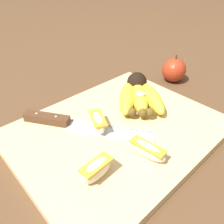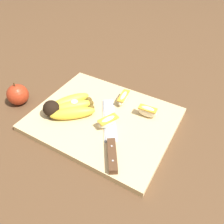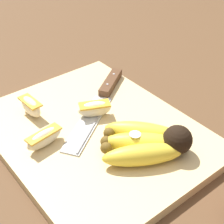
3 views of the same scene
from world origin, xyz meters
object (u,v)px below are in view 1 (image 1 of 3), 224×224
(apple_wedge_middle, at_px, (97,169))
(whole_apple, at_px, (174,70))
(chefs_knife, at_px, (68,123))
(apple_wedge_far, at_px, (147,150))
(banana_bunch, at_px, (139,95))
(apple_wedge_near, at_px, (98,122))

(apple_wedge_middle, relative_size, whole_apple, 0.74)
(chefs_knife, height_order, apple_wedge_far, apple_wedge_far)
(apple_wedge_middle, bearing_deg, chefs_knife, 74.07)
(apple_wedge_middle, height_order, whole_apple, whole_apple)
(banana_bunch, xyz_separation_m, apple_wedge_middle, (-0.22, -0.11, -0.00))
(banana_bunch, xyz_separation_m, apple_wedge_far, (-0.12, -0.13, -0.00))
(apple_wedge_middle, xyz_separation_m, whole_apple, (0.41, 0.13, -0.00))
(whole_apple, bearing_deg, banana_bunch, -171.35)
(banana_bunch, relative_size, apple_wedge_near, 2.38)
(apple_wedge_near, xyz_separation_m, apple_wedge_far, (0.01, -0.12, -0.00))
(chefs_knife, xyz_separation_m, apple_wedge_near, (0.04, -0.05, 0.01))
(banana_bunch, bearing_deg, apple_wedge_middle, -154.24)
(apple_wedge_near, relative_size, whole_apple, 0.84)
(apple_wedge_middle, xyz_separation_m, apple_wedge_far, (0.09, -0.02, -0.00))
(apple_wedge_near, height_order, whole_apple, whole_apple)
(apple_wedge_far, bearing_deg, whole_apple, 26.95)
(apple_wedge_middle, height_order, apple_wedge_far, apple_wedge_middle)
(apple_wedge_far, distance_m, whole_apple, 0.35)
(apple_wedge_near, height_order, apple_wedge_middle, apple_wedge_middle)
(chefs_knife, relative_size, apple_wedge_middle, 4.10)
(banana_bunch, height_order, apple_wedge_middle, banana_bunch)
(chefs_knife, xyz_separation_m, apple_wedge_far, (0.05, -0.17, 0.01))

